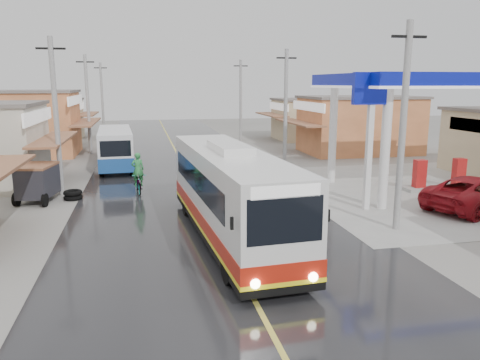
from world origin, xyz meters
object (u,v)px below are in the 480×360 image
Objects in this scene: second_bus at (116,147)px; jeepney at (476,193)px; tricycle_near at (37,181)px; tyre_stack at (73,195)px; cyclist at (138,180)px; coach_bus at (230,194)px.

jeepney is at bearing -44.15° from second_bus.
tricycle_near is (-20.00, 5.61, 0.28)m from jeepney.
second_bus is 9.00m from tyre_stack.
cyclist is 0.83× the size of tricycle_near.
tyre_stack is at bearing 50.16° from jeepney.
tricycle_near is (-3.28, -8.93, -0.37)m from second_bus.
tricycle_near is 1.79m from tyre_stack.
jeepney is 2.55× the size of cyclist.
second_bus is 8.16m from cyclist.
cyclist is (-3.38, 8.24, -1.00)m from coach_bus.
coach_bus is 10.07m from tyre_stack.
jeepney is 6.01× the size of tyre_stack.
second_bus is 8.69× the size of tyre_stack.
tricycle_near reaches higher than jeepney.
second_bus reaches higher than cyclist.
coach_bus is 16.95m from second_bus.
second_bus is at bearing 80.05° from tricycle_near.
second_bus is 3.05× the size of tricycle_near.
tricycle_near is 2.85× the size of tyre_stack.
cyclist reaches higher than jeepney.
jeepney is at bearing -29.53° from cyclist.
jeepney is at bearing -5.45° from tricycle_near.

